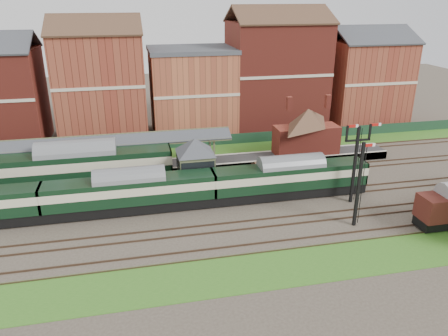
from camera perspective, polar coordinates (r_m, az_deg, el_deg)
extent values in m
plane|color=#473D33|center=(44.53, 0.83, -4.50)|extent=(160.00, 160.00, 0.00)
cube|color=#2D6619|center=(59.00, -2.70, 2.26)|extent=(90.00, 4.50, 0.06)
cube|color=#2D6619|center=(34.54, 5.48, -13.07)|extent=(90.00, 5.00, 0.06)
cube|color=#193823|center=(60.64, -3.04, 3.52)|extent=(90.00, 0.12, 1.50)
cube|color=#2D2D2D|center=(52.43, -6.93, 0.12)|extent=(55.00, 3.40, 1.00)
cube|color=#687D59|center=(46.41, -3.68, -1.78)|extent=(3.40, 3.20, 2.40)
cube|color=#505535|center=(45.58, -3.75, 0.76)|extent=(3.60, 3.40, 2.00)
pyramid|color=#383A3F|center=(44.97, -3.81, 2.90)|extent=(5.40, 5.40, 1.60)
cube|color=maroon|center=(48.17, 5.76, -1.07)|extent=(3.00, 2.40, 2.20)
cube|color=#4C3323|center=(47.06, 6.07, 0.26)|extent=(3.20, 1.34, 0.79)
cube|color=#4C3323|center=(48.21, 5.59, 0.81)|extent=(3.20, 1.34, 0.79)
cube|color=maroon|center=(55.67, 10.66, 3.65)|extent=(8.00, 3.00, 3.50)
pyramid|color=#4C3323|center=(54.87, 10.87, 6.48)|extent=(8.10, 8.10, 2.20)
cube|color=maroon|center=(53.83, 8.43, 6.89)|extent=(0.60, 0.60, 1.60)
cube|color=maroon|center=(55.76, 13.29, 7.06)|extent=(0.60, 0.60, 1.60)
cube|color=#505535|center=(51.88, -25.89, 0.36)|extent=(0.22, 0.22, 3.40)
cube|color=#505535|center=(53.52, -1.85, 3.23)|extent=(0.22, 0.22, 3.40)
cube|color=#383A3F|center=(50.03, -13.89, 3.54)|extent=(26.00, 1.99, 0.90)
cube|color=#383A3F|center=(51.84, -13.87, 4.18)|extent=(26.00, 1.99, 0.90)
cube|color=#505535|center=(50.82, -13.91, 4.28)|extent=(26.00, 0.20, 0.20)
cube|color=black|center=(44.92, 16.69, 0.34)|extent=(0.25, 0.25, 8.00)
cube|color=black|center=(44.07, 17.05, 3.49)|extent=(2.60, 0.18, 0.18)
cube|color=#B2140F|center=(43.35, 16.51, 5.27)|extent=(1.10, 0.08, 0.25)
cube|color=#B2140F|center=(44.54, 19.24, 5.37)|extent=(1.10, 0.08, 0.25)
cube|color=black|center=(40.37, 17.18, -2.16)|extent=(0.25, 0.25, 8.00)
cube|color=#B2140F|center=(39.35, 18.47, 2.86)|extent=(1.10, 0.08, 0.25)
cube|color=maroon|center=(65.13, -15.76, 10.17)|extent=(12.00, 10.00, 15.00)
cube|color=#AB5937|center=(65.96, -4.15, 9.72)|extent=(12.00, 10.00, 12.00)
cube|color=maroon|center=(68.61, 6.83, 11.80)|extent=(14.00, 10.00, 16.00)
cube|color=maroon|center=(75.07, 17.87, 10.61)|extent=(12.00, 10.00, 13.00)
cube|color=black|center=(43.28, -11.95, -4.86)|extent=(16.14, 2.26, 0.99)
cube|color=black|center=(42.58, -12.12, -2.86)|extent=(16.14, 2.51, 2.33)
cube|color=beige|center=(42.47, -12.15, -2.52)|extent=(16.16, 2.55, 0.81)
cube|color=slate|center=(42.07, -12.26, -1.25)|extent=(16.14, 2.51, 0.54)
cube|color=black|center=(45.98, 8.56, -2.97)|extent=(16.14, 2.26, 0.99)
cube|color=black|center=(45.32, 8.67, -1.07)|extent=(16.14, 2.51, 2.33)
cube|color=beige|center=(45.21, 8.69, -0.74)|extent=(16.16, 2.55, 0.81)
cube|color=slate|center=(44.83, 8.77, 0.47)|extent=(16.14, 2.51, 0.54)
cube|color=black|center=(49.51, -18.24, -1.89)|extent=(19.64, 2.75, 1.20)
cube|color=black|center=(48.77, -18.51, 0.29)|extent=(19.64, 3.06, 2.84)
cube|color=beige|center=(48.66, -18.56, 0.66)|extent=(19.66, 3.10, 0.98)
cube|color=slate|center=(48.25, -18.73, 2.04)|extent=(19.64, 3.06, 0.65)
cube|color=black|center=(44.69, 26.99, -6.16)|extent=(5.48, 2.02, 0.82)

